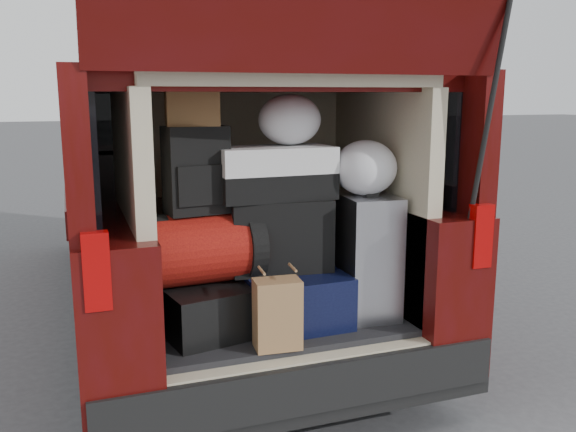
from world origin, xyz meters
name	(u,v)px	position (x,y,z in m)	size (l,w,h in m)	color
ground	(284,432)	(0.00, 0.00, 0.00)	(80.00, 80.00, 0.00)	#3D3D40
minivan	(202,197)	(0.00, 1.86, 0.91)	(1.90, 5.35, 2.77)	black
load_floor	(267,359)	(0.00, 0.28, 0.28)	(1.24, 1.05, 0.55)	black
black_hardshell	(202,303)	(-0.37, 0.17, 0.67)	(0.43, 0.59, 0.24)	black
navy_hardshell	(288,293)	(0.07, 0.14, 0.68)	(0.49, 0.60, 0.26)	black
silver_roller	(364,254)	(0.47, 0.08, 0.86)	(0.26, 0.42, 0.62)	white
kraft_bag	(277,314)	(-0.10, -0.20, 0.71)	(0.21, 0.13, 0.32)	#926642
red_duffel	(205,248)	(-0.35, 0.14, 0.95)	(0.51, 0.34, 0.34)	#9F1A0E
black_soft_case	(278,234)	(0.03, 0.16, 0.99)	(0.50, 0.30, 0.36)	black
backpack	(196,170)	(-0.38, 0.16, 1.32)	(0.28, 0.17, 0.41)	black
twotone_duffel	(274,173)	(0.01, 0.17, 1.29)	(0.57, 0.29, 0.25)	white
grocery_sack_lower	(192,102)	(-0.38, 0.18, 1.63)	(0.24, 0.19, 0.21)	brown
plastic_bag_center	(290,120)	(0.11, 0.22, 1.55)	(0.31, 0.29, 0.25)	white
plastic_bag_right	(365,168)	(0.45, 0.06, 1.31)	(0.32, 0.30, 0.27)	white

